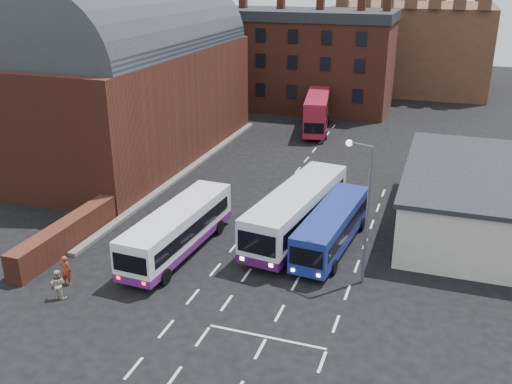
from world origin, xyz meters
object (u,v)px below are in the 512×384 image
(bus_white_outbound, at_px, (178,228))
(street_lamp, at_px, (364,201))
(bus_blue, at_px, (332,226))
(bus_red_double, at_px, (317,112))
(bus_white_inbound, at_px, (297,209))
(pedestrian_beige, at_px, (58,284))
(pedestrian_red, at_px, (66,270))

(bus_white_outbound, relative_size, street_lamp, 1.31)
(bus_blue, xyz_separation_m, street_lamp, (2.33, -3.54, 3.40))
(street_lamp, bearing_deg, bus_red_double, 107.44)
(bus_white_inbound, xyz_separation_m, bus_red_double, (-4.85, 26.50, 0.20))
(bus_white_outbound, height_order, bus_blue, bus_white_outbound)
(bus_blue, relative_size, pedestrian_beige, 5.89)
(bus_white_outbound, height_order, bus_white_inbound, bus_white_inbound)
(bus_red_double, xyz_separation_m, pedestrian_beige, (-5.42, -38.31, -1.30))
(bus_blue, bearing_deg, bus_white_outbound, 27.26)
(bus_white_inbound, xyz_separation_m, pedestrian_red, (-10.76, -10.43, -1.05))
(bus_blue, xyz_separation_m, pedestrian_beige, (-12.88, -10.71, -0.74))
(pedestrian_beige, bearing_deg, pedestrian_red, -78.22)
(bus_blue, height_order, street_lamp, street_lamp)
(bus_white_outbound, height_order, bus_red_double, bus_red_double)
(bus_white_outbound, xyz_separation_m, bus_blue, (9.06, 3.66, -0.13))
(bus_red_double, bearing_deg, street_lamp, 97.55)
(bus_red_double, distance_m, pedestrian_red, 37.42)
(pedestrian_beige, bearing_deg, bus_white_inbound, -138.75)
(bus_red_double, bearing_deg, bus_white_inbound, 90.47)
(bus_white_inbound, distance_m, street_lamp, 7.43)
(bus_white_outbound, bearing_deg, bus_red_double, 90.11)
(pedestrian_red, distance_m, pedestrian_beige, 1.47)
(bus_white_outbound, bearing_deg, bus_white_inbound, 39.50)
(bus_white_outbound, height_order, street_lamp, street_lamp)
(bus_white_outbound, relative_size, pedestrian_red, 5.95)
(bus_white_inbound, relative_size, street_lamp, 1.50)
(bus_red_double, bearing_deg, bus_blue, 95.22)
(bus_blue, distance_m, pedestrian_beige, 16.77)
(bus_white_outbound, xyz_separation_m, bus_red_double, (1.61, 31.26, 0.43))
(street_lamp, bearing_deg, bus_blue, 123.33)
(pedestrian_red, relative_size, pedestrian_beige, 1.06)
(bus_white_outbound, relative_size, bus_white_inbound, 0.87)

